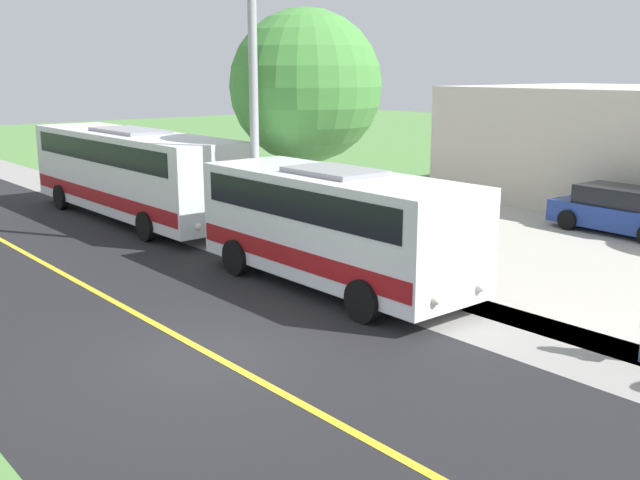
# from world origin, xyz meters

# --- Properties ---
(ground_plane) EXTENTS (120.00, 120.00, 0.00)m
(ground_plane) POSITION_xyz_m (0.00, 0.00, 0.00)
(ground_plane) COLOR #548442
(road_surface) EXTENTS (8.00, 100.00, 0.01)m
(road_surface) POSITION_xyz_m (0.00, 0.00, 0.00)
(road_surface) COLOR black
(road_surface) RESTS_ON ground
(sidewalk) EXTENTS (2.40, 100.00, 0.01)m
(sidewalk) POSITION_xyz_m (-5.20, 0.00, 0.00)
(sidewalk) COLOR gray
(sidewalk) RESTS_ON ground
(road_centre_line) EXTENTS (0.16, 100.00, 0.00)m
(road_centre_line) POSITION_xyz_m (0.00, 0.00, 0.01)
(road_centre_line) COLOR gold
(road_centre_line) RESTS_ON ground
(shuttle_bus_front) EXTENTS (2.70, 7.54, 2.79)m
(shuttle_bus_front) POSITION_xyz_m (-4.53, -1.82, 1.54)
(shuttle_bus_front) COLOR white
(shuttle_bus_front) RESTS_ON ground
(transit_bus_rear) EXTENTS (2.75, 10.90, 3.07)m
(transit_bus_rear) POSITION_xyz_m (-4.55, -12.27, 1.69)
(transit_bus_rear) COLOR white
(transit_bus_rear) RESTS_ON ground
(street_light_pole) EXTENTS (1.97, 0.24, 8.98)m
(street_light_pole) POSITION_xyz_m (-4.89, -5.65, 4.91)
(street_light_pole) COLOR #9E9EA3
(street_light_pole) RESTS_ON ground
(parked_car_near) EXTENTS (2.20, 4.49, 1.45)m
(parked_car_near) POSITION_xyz_m (-15.19, -0.37, 0.69)
(parked_car_near) COLOR navy
(parked_car_near) RESTS_ON ground
(tree_curbside) EXTENTS (4.49, 4.49, 6.77)m
(tree_curbside) POSITION_xyz_m (-7.40, -6.41, 4.51)
(tree_curbside) COLOR #4C3826
(tree_curbside) RESTS_ON ground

